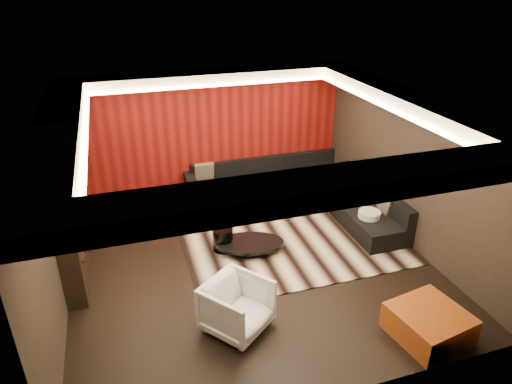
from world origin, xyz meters
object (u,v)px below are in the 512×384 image
object	(u,v)px
armchair	(237,307)
drum_stool	(223,239)
coffee_table	(250,247)
orange_ottoman	(429,324)
white_side_table	(368,223)
sectional_sofa	(301,191)

from	to	relation	value
armchair	drum_stool	bearing A→B (deg)	43.82
coffee_table	armchair	world-z (taller)	armchair
coffee_table	orange_ottoman	distance (m)	3.27
white_side_table	orange_ottoman	xyz separation A→B (m)	(-0.59, -2.64, -0.05)
drum_stool	sectional_sofa	xyz separation A→B (m)	(2.10, 1.35, 0.03)
drum_stool	orange_ottoman	xyz separation A→B (m)	(2.20, -2.98, -0.03)
orange_ottoman	sectional_sofa	size ratio (longest dim) A/B	0.26
drum_stool	coffee_table	bearing A→B (deg)	-27.15
coffee_table	orange_ottoman	size ratio (longest dim) A/B	1.32
orange_ottoman	sectional_sofa	xyz separation A→B (m)	(-0.10, 4.34, 0.06)
white_side_table	armchair	world-z (taller)	armchair
orange_ottoman	armchair	distance (m)	2.68
white_side_table	sectional_sofa	bearing A→B (deg)	112.16
coffee_table	white_side_table	distance (m)	2.35
armchair	sectional_sofa	distance (m)	4.14
drum_stool	white_side_table	xyz separation A→B (m)	(2.78, -0.34, 0.02)
white_side_table	orange_ottoman	bearing A→B (deg)	-102.50
coffee_table	sectional_sofa	world-z (taller)	sectional_sofa
white_side_table	sectional_sofa	xyz separation A→B (m)	(-0.69, 1.69, 0.00)
white_side_table	armchair	distance (m)	3.51
white_side_table	drum_stool	bearing A→B (deg)	173.05
drum_stool	armchair	distance (m)	2.05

